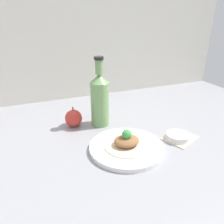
{
  "coord_description": "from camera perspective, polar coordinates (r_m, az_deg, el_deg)",
  "views": [
    {
      "loc": [
        -30.37,
        -68.04,
        44.54
      ],
      "look_at": [
        -1.84,
        2.94,
        10.36
      ],
      "focal_mm": 35.0,
      "sensor_mm": 36.0,
      "label": 1
    }
  ],
  "objects": [
    {
      "name": "ground_plane",
      "position": [
        0.88,
        1.85,
        -7.92
      ],
      "size": [
        180.0,
        110.0,
        4.0
      ],
      "primitive_type": "cube",
      "color": "gray"
    },
    {
      "name": "apple",
      "position": [
        0.96,
        -10.02,
        -1.57
      ],
      "size": [
        7.43,
        7.43,
        8.85
      ],
      "color": "red",
      "rests_on": "ground_plane"
    },
    {
      "name": "wall_backsplash",
      "position": [
        1.25,
        -8.47,
        21.77
      ],
      "size": [
        180.0,
        3.0,
        80.0
      ],
      "color": "silver",
      "rests_on": "ground_plane"
    },
    {
      "name": "plate",
      "position": [
        0.8,
        3.81,
        -9.1
      ],
      "size": [
        26.72,
        26.72,
        2.03
      ],
      "color": "white",
      "rests_on": "ground_plane"
    },
    {
      "name": "cider_bottle",
      "position": [
        0.93,
        -3.23,
        3.53
      ],
      "size": [
        7.81,
        7.81,
        29.59
      ],
      "color": "#729E5B",
      "rests_on": "ground_plane"
    },
    {
      "name": "dipping_bowl",
      "position": [
        0.89,
        16.76,
        -6.23
      ],
      "size": [
        8.82,
        8.82,
        2.52
      ],
      "color": "silver",
      "rests_on": "ground_plane"
    },
    {
      "name": "plated_food",
      "position": [
        0.78,
        3.85,
        -7.64
      ],
      "size": [
        16.21,
        16.21,
        6.34
      ],
      "color": "beige",
      "rests_on": "plate"
    },
    {
      "name": "napkin",
      "position": [
        0.9,
        17.3,
        -6.41
      ],
      "size": [
        15.23,
        14.14,
        0.8
      ],
      "color": "beige",
      "rests_on": "ground_plane"
    }
  ]
}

